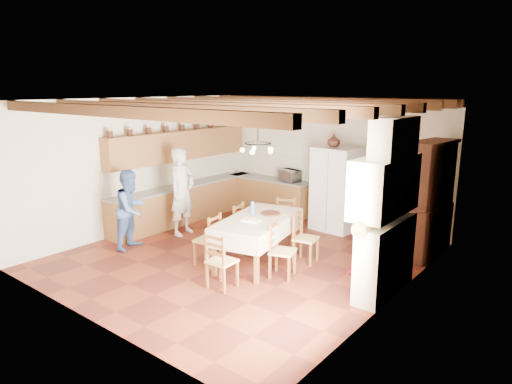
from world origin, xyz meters
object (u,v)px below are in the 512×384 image
chair_right_near (283,250)px  chair_end_near (222,260)px  chair_left_near (207,239)px  chair_left_far (231,226)px  person_man (182,191)px  hutch (429,199)px  person_woman_red (361,233)px  person_woman_blue (131,209)px  chair_right_far (306,238)px  dining_table (258,222)px  microwave (290,175)px  chair_end_far (284,222)px  refrigerator (336,189)px

chair_right_near → chair_end_near: bearing=134.2°
chair_left_near → chair_left_far: 0.90m
chair_end_near → person_man: size_ratio=0.49×
chair_end_near → hutch: bearing=-123.0°
chair_left_near → person_man: person_man is taller
chair_left_far → chair_right_near: bearing=60.8°
chair_end_near → person_woman_red: person_woman_red is taller
hutch → person_woman_blue: size_ratio=1.39×
chair_right_near → person_woman_blue: size_ratio=0.59×
chair_right_near → person_woman_blue: person_woman_blue is taller
chair_right_far → person_woman_red: 1.08m
hutch → dining_table: size_ratio=1.04×
chair_left_near → chair_left_far: same height
chair_left_far → chair_left_near: bearing=0.3°
chair_right_far → microwave: 3.23m
chair_left_near → chair_end_far: bearing=155.5°
chair_right_near → person_woman_red: bearing=-63.0°
chair_right_far → hutch: bearing=-52.9°
chair_left_far → person_man: size_ratio=0.49×
chair_left_far → person_woman_blue: bearing=-64.7°
refrigerator → chair_end_near: bearing=-84.0°
chair_end_far → person_woman_red: bearing=-39.6°
dining_table → chair_left_near: (-0.70, -0.62, -0.31)m
chair_end_far → chair_left_near: bearing=-131.6°
chair_left_far → microwave: (-0.46, 2.74, 0.57)m
chair_left_far → chair_right_near: size_ratio=1.00×
hutch → person_woman_red: size_ratio=1.50×
hutch → dining_table: hutch is taller
chair_right_near → chair_end_near: (-0.52, -0.98, 0.00)m
refrigerator → chair_end_near: size_ratio=1.99×
dining_table → microwave: bearing=114.3°
chair_left_far → chair_end_near: same height
chair_right_far → person_man: size_ratio=0.49×
chair_left_far → microwave: size_ratio=1.83×
refrigerator → person_man: size_ratio=0.98×
chair_right_far → chair_right_near: bearing=173.8°
dining_table → chair_right_far: chair_right_far is taller
person_man → person_woman_red: 4.12m
dining_table → microwave: 3.30m
refrigerator → hutch: bearing=-5.7°
person_woman_blue → chair_right_near: bearing=-93.8°
refrigerator → person_woman_red: (1.60, -2.00, -0.20)m
refrigerator → person_man: person_man is taller
chair_left_far → refrigerator: bearing=145.7°
dining_table → hutch: bearing=45.0°
chair_right_far → chair_end_near: 1.87m
chair_end_near → chair_end_far: same height
hutch → chair_right_near: hutch is taller
refrigerator → chair_left_near: bearing=-99.4°
chair_right_near → chair_right_far: 0.83m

